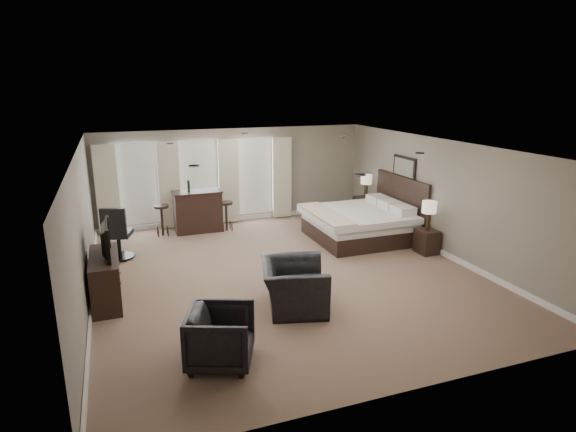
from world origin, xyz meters
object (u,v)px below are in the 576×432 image
object	(u,v)px
armchair_far	(221,334)
armchair_near	(294,278)
lamp_near	(429,216)
lamp_far	(366,186)
bed	(363,209)
bar_stool_left	(162,220)
bar_stool_right	(226,216)
nightstand_near	(427,241)
desk_chair	(118,232)
tv	(103,252)
bar_counter	(198,211)
nightstand_far	(365,209)
dresser	(106,279)

from	to	relation	value
armchair_far	armchair_near	bearing A→B (deg)	-29.06
lamp_near	lamp_far	world-z (taller)	lamp_far
bed	lamp_near	distance (m)	1.71
bar_stool_left	bar_stool_right	size ratio (longest dim) A/B	1.03
bar_stool_left	nightstand_near	bearing A→B (deg)	-31.66
desk_chair	tv	bearing A→B (deg)	99.06
bed	bar_counter	size ratio (longest dim) A/B	1.90
lamp_near	desk_chair	xyz separation A→B (m)	(-6.65, 2.05, -0.27)
lamp_far	armchair_near	world-z (taller)	lamp_far
bed	bar_stool_right	bearing A→B (deg)	148.46
bar_stool_left	lamp_near	bearing A→B (deg)	-31.66
nightstand_far	armchair_near	xyz separation A→B (m)	(-3.87, -4.49, 0.21)
nightstand_far	lamp_far	world-z (taller)	lamp_far
nightstand_far	bar_counter	size ratio (longest dim) A/B	0.54
armchair_far	desk_chair	size ratio (longest dim) A/B	0.73
armchair_far	bar_stool_right	distance (m)	6.36
armchair_far	bar_stool_left	world-z (taller)	armchair_far
lamp_far	bar_stool_right	world-z (taller)	lamp_far
dresser	bar_stool_right	bearing A→B (deg)	49.67
nightstand_near	armchair_near	xyz separation A→B (m)	(-3.87, -1.59, 0.27)
tv	bar_stool_right	size ratio (longest dim) A/B	1.34
nightstand_far	bar_counter	world-z (taller)	bar_counter
tv	armchair_far	xyz separation A→B (m)	(1.49, -2.65, -0.49)
nightstand_near	nightstand_far	xyz separation A→B (m)	(0.00, 2.90, 0.06)
nightstand_near	tv	xyz separation A→B (m)	(-6.92, -0.22, 0.66)
nightstand_near	desk_chair	world-z (taller)	desk_chair
bar_counter	tv	bearing A→B (deg)	-121.51
dresser	armchair_near	world-z (taller)	armchair_near
armchair_near	lamp_far	bearing A→B (deg)	-25.51
bar_stool_right	nightstand_far	bearing A→B (deg)	-5.98
nightstand_near	armchair_far	size ratio (longest dim) A/B	0.61
nightstand_near	lamp_near	xyz separation A→B (m)	(0.00, 0.00, 0.61)
dresser	armchair_far	xyz separation A→B (m)	(1.49, -2.65, 0.01)
bed	bar_stool_right	size ratio (longest dim) A/B	3.07
nightstand_far	armchair_far	bearing A→B (deg)	-133.29
dresser	desk_chair	distance (m)	2.29
lamp_near	nightstand_near	bearing A→B (deg)	0.00
nightstand_far	armchair_far	distance (m)	7.92
bar_stool_left	desk_chair	distance (m)	1.77
tv	desk_chair	bearing A→B (deg)	-6.78
bed	bar_stool_left	bearing A→B (deg)	157.02
bed	lamp_far	distance (m)	1.72
armchair_far	bar_stool_left	distance (m)	6.30
bar_counter	bar_stool_left	xyz separation A→B (m)	(-0.93, -0.07, -0.15)
bar_stool_right	bar_stool_left	bearing A→B (deg)	175.74
dresser	bar_stool_left	size ratio (longest dim) A/B	1.86
nightstand_near	bar_stool_right	size ratio (longest dim) A/B	0.71
bed	dresser	distance (m)	6.27
nightstand_far	bar_counter	distance (m)	4.68
bar_counter	armchair_near	bearing A→B (deg)	-81.42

